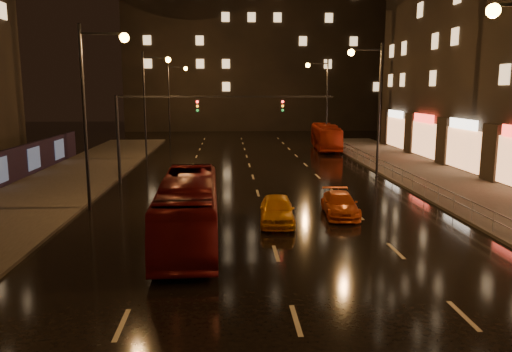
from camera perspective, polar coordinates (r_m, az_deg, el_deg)
The scene contains 10 objects.
ground at distance 36.12m, azimuth -0.19°, elevation -0.66°, with size 140.00×140.00×0.00m, color black.
sidewalk_left at distance 33.23m, azimuth -23.63°, elevation -2.31°, with size 7.00×70.00×0.15m, color #38332D.
sidewalk_right at distance 34.77m, azimuth 23.12°, elevation -1.76°, with size 7.00×70.00×0.15m, color #38332D.
building_distant at distance 88.39m, azimuth 0.57°, elevation 17.30°, with size 44.00×16.00×36.00m, color black.
traffic_signal at distance 35.64m, azimuth -8.40°, elevation 6.76°, with size 15.31×0.32×6.20m.
railing_right at distance 36.05m, azimuth 16.40°, elevation 0.36°, with size 0.05×56.00×1.00m.
bus_red at distance 21.94m, azimuth -7.72°, elevation -3.85°, with size 2.43×10.37×2.89m, color #5C0D0E.
bus_curb at distance 55.98m, azimuth 7.98°, elevation 4.45°, with size 2.34×10.01×2.79m, color #AB2A11.
taxi_near at distance 24.87m, azimuth 2.42°, elevation -3.87°, with size 1.67×4.15×1.41m, color orange.
taxi_far at distance 26.83m, azimuth 9.58°, elevation -3.20°, with size 1.69×4.16×1.21m, color #CB4E13.
Camera 1 is at (-1.95, -15.46, 6.62)m, focal length 35.00 mm.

